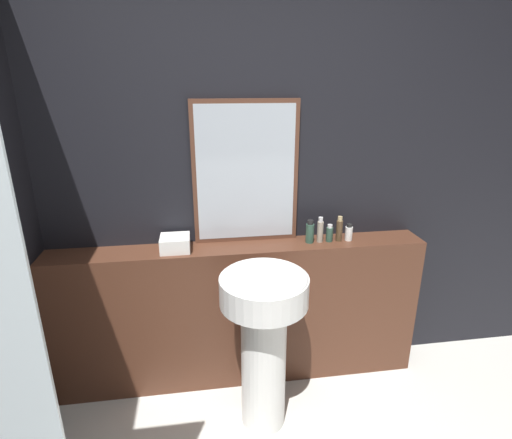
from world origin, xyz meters
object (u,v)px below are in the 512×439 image
at_px(towel_stack, 175,243).
at_px(lotion_bottle, 330,234).
at_px(pedestal_sink, 264,333).
at_px(hand_soap_bottle, 349,233).
at_px(body_wash_bottle, 339,230).
at_px(shampoo_bottle, 310,232).
at_px(mirror, 246,173).
at_px(conditioner_bottle, 320,231).

relative_size(towel_stack, lotion_bottle, 1.56).
height_order(pedestal_sink, hand_soap_bottle, hand_soap_bottle).
distance_m(lotion_bottle, body_wash_bottle, 0.06).
height_order(shampoo_bottle, body_wash_bottle, body_wash_bottle).
distance_m(towel_stack, hand_soap_bottle, 1.05).
bearing_deg(shampoo_bottle, mirror, 165.74).
distance_m(shampoo_bottle, hand_soap_bottle, 0.25).
bearing_deg(shampoo_bottle, towel_stack, -180.00).
relative_size(towel_stack, conditioner_bottle, 1.06).
bearing_deg(lotion_bottle, mirror, 169.18).
xyz_separation_m(shampoo_bottle, conditioner_bottle, (0.06, 0.00, 0.01)).
bearing_deg(towel_stack, mirror, 12.64).
bearing_deg(body_wash_bottle, pedestal_sink, -143.30).
distance_m(mirror, hand_soap_bottle, 0.73).
bearing_deg(shampoo_bottle, conditioner_bottle, 0.00).
bearing_deg(pedestal_sink, shampoo_bottle, 48.83).
xyz_separation_m(shampoo_bottle, body_wash_bottle, (0.18, 0.00, 0.01)).
bearing_deg(shampoo_bottle, hand_soap_bottle, -0.00).
distance_m(mirror, towel_stack, 0.58).
height_order(conditioner_bottle, hand_soap_bottle, conditioner_bottle).
relative_size(shampoo_bottle, hand_soap_bottle, 1.36).
distance_m(pedestal_sink, hand_soap_bottle, 0.81).
xyz_separation_m(pedestal_sink, shampoo_bottle, (0.35, 0.40, 0.40)).
bearing_deg(conditioner_bottle, shampoo_bottle, 180.00).
xyz_separation_m(mirror, hand_soap_bottle, (0.62, -0.10, -0.37)).
bearing_deg(hand_soap_bottle, pedestal_sink, -146.30).
bearing_deg(mirror, shampoo_bottle, -14.26).
xyz_separation_m(pedestal_sink, lotion_bottle, (0.47, 0.40, 0.39)).
height_order(lotion_bottle, hand_soap_bottle, lotion_bottle).
xyz_separation_m(pedestal_sink, conditioner_bottle, (0.41, 0.40, 0.41)).
bearing_deg(hand_soap_bottle, body_wash_bottle, 180.00).
distance_m(pedestal_sink, body_wash_bottle, 0.78).
relative_size(conditioner_bottle, lotion_bottle, 1.46).
relative_size(shampoo_bottle, body_wash_bottle, 0.91).
xyz_separation_m(lotion_bottle, body_wash_bottle, (0.06, 0.00, 0.02)).
distance_m(mirror, shampoo_bottle, 0.52).
relative_size(conditioner_bottle, hand_soap_bottle, 1.50).
bearing_deg(mirror, pedestal_sink, -86.55).
xyz_separation_m(conditioner_bottle, body_wash_bottle, (0.12, 0.00, -0.00)).
height_order(pedestal_sink, shampoo_bottle, shampoo_bottle).
xyz_separation_m(mirror, lotion_bottle, (0.50, -0.10, -0.37)).
relative_size(mirror, shampoo_bottle, 5.85).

